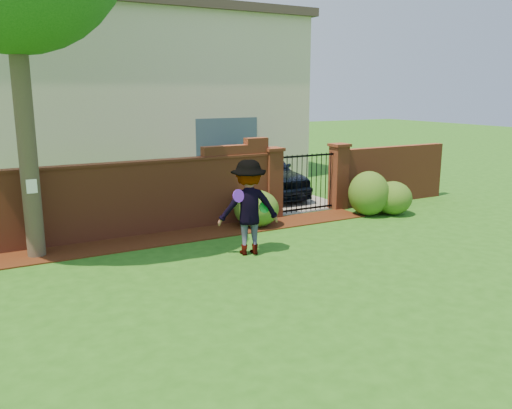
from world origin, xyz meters
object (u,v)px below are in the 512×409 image
car (263,173)px  frisbee_purple (238,196)px  man (249,208)px  frisbee_green (265,207)px

car → frisbee_purple: size_ratio=17.12×
man → frisbee_green: (0.35, -0.05, -0.01)m
frisbee_purple → frisbee_green: size_ratio=1.03×
frisbee_green → man: bearing=172.2°
frisbee_purple → frisbee_green: (0.72, 0.21, -0.34)m
man → frisbee_purple: size_ratio=7.57×
car → frisbee_purple: bearing=-121.2°
man → frisbee_purple: bearing=50.2°
car → man: bearing=-119.7°
man → frisbee_green: bearing=-172.4°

